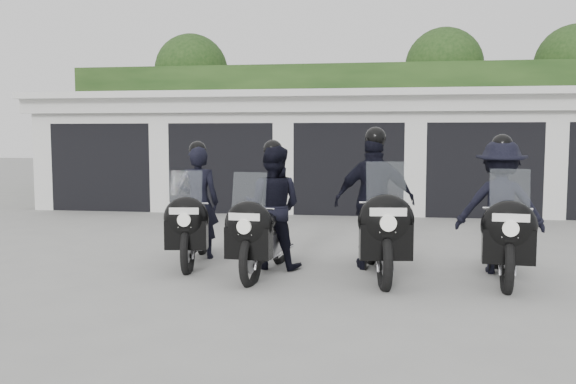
# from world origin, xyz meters

# --- Properties ---
(ground) EXTENTS (80.00, 80.00, 0.00)m
(ground) POSITION_xyz_m (0.00, 0.00, 0.00)
(ground) COLOR gray
(ground) RESTS_ON ground
(garage_block) EXTENTS (16.40, 6.80, 2.96)m
(garage_block) POSITION_xyz_m (-0.00, 8.06, 1.42)
(garage_block) COLOR silver
(garage_block) RESTS_ON ground
(background_vegetation) EXTENTS (20.00, 3.90, 5.80)m
(background_vegetation) POSITION_xyz_m (0.37, 12.92, 2.77)
(background_vegetation) COLOR #183212
(background_vegetation) RESTS_ON ground
(police_bike_a) EXTENTS (0.83, 2.14, 1.87)m
(police_bike_a) POSITION_xyz_m (-1.98, -0.25, 0.74)
(police_bike_a) COLOR black
(police_bike_a) RESTS_ON ground
(police_bike_b) EXTENTS (0.92, 2.17, 1.89)m
(police_bike_b) POSITION_xyz_m (-0.78, -0.66, 0.80)
(police_bike_b) COLOR black
(police_bike_b) RESTS_ON ground
(police_bike_c) EXTENTS (1.20, 2.38, 2.08)m
(police_bike_c) POSITION_xyz_m (0.70, -0.52, 0.88)
(police_bike_c) COLOR black
(police_bike_c) RESTS_ON ground
(police_bike_d) EXTENTS (1.24, 2.27, 1.97)m
(police_bike_d) POSITION_xyz_m (2.37, -0.49, 0.84)
(police_bike_d) COLOR black
(police_bike_d) RESTS_ON ground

